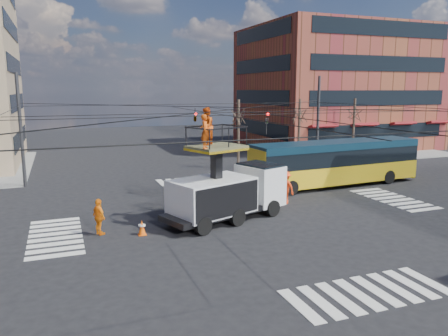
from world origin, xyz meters
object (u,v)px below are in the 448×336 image
Objects in this scene: utility_truck at (228,183)px; traffic_cone at (142,227)px; worker_ground at (99,217)px; flagger at (285,187)px; city_bus at (336,162)px.

utility_truck reaches higher than traffic_cone.
utility_truck is 4.17× the size of worker_ground.
utility_truck is at bearing -110.83° from worker_ground.
flagger reaches higher than worker_ground.
flagger is at bearing 16.37° from traffic_cone.
worker_ground is at bearing 158.34° from traffic_cone.
utility_truck is 3.64× the size of flagger.
traffic_cone is 2.09m from worker_ground.
flagger reaches higher than traffic_cone.
utility_truck is 9.93× the size of traffic_cone.
utility_truck is at bearing 11.21° from traffic_cone.
city_bus is (10.28, 5.01, -0.26)m from utility_truck.
worker_ground is 0.87× the size of flagger.
city_bus is at bearing 6.06° from utility_truck.
worker_ground is 11.21m from flagger.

